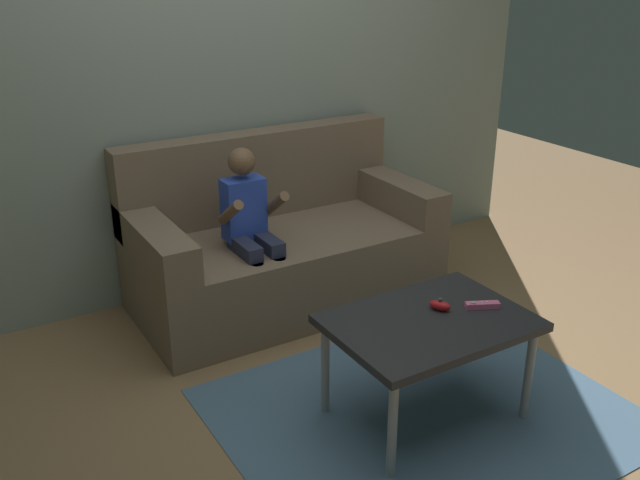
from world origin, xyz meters
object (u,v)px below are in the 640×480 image
Objects in this scene: game_remote_pink_near_edge at (482,305)px; nunchuk_red at (440,305)px; person_seated_on_couch at (251,228)px; coffee_table at (429,329)px; couch at (281,247)px.

game_remote_pink_near_edge is 0.18m from nunchuk_red.
person_seated_on_couch is 1.12m from coffee_table.
coffee_table is 5.57× the size of game_remote_pink_near_edge.
game_remote_pink_near_edge is (0.50, -1.12, -0.07)m from person_seated_on_couch.
nunchuk_red is at bearing 24.86° from coffee_table.
couch is at bearing 34.79° from person_seated_on_couch.
coffee_table is at bearing -155.14° from nunchuk_red.
person_seated_on_couch is 9.23× the size of nunchuk_red.
couch is at bearing 93.84° from nunchuk_red.
person_seated_on_couch reaches higher than couch.
game_remote_pink_near_edge is at bearing -65.88° from person_seated_on_couch.
couch reaches higher than coffee_table.
coffee_table is (-0.00, -1.26, 0.10)m from couch.
couch is at bearing 100.65° from game_remote_pink_near_edge.
couch is 0.38m from person_seated_on_couch.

